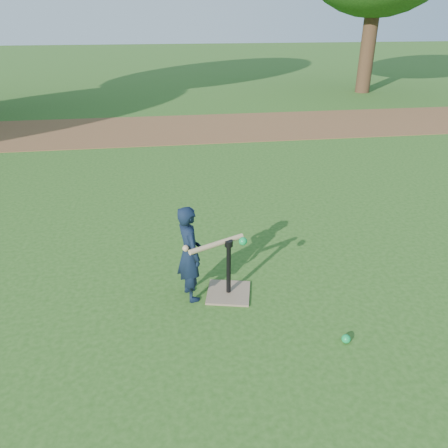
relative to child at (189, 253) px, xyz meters
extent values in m
plane|color=#285116|center=(0.68, -0.39, -0.50)|extent=(80.00, 80.00, 0.00)
cube|color=brown|center=(0.68, 7.11, -0.49)|extent=(24.00, 3.00, 0.01)
imported|color=black|center=(0.00, 0.00, 0.00)|extent=(0.33, 0.41, 0.99)
sphere|color=#0D9643|center=(1.28, -0.91, -0.46)|extent=(0.08, 0.08, 0.08)
cube|color=#866E55|center=(0.38, -0.02, -0.48)|extent=(0.52, 0.52, 0.02)
cylinder|color=black|center=(0.38, -0.02, -0.20)|extent=(0.05, 0.05, 0.55)
cylinder|color=black|center=(0.38, -0.02, 0.09)|extent=(0.08, 0.08, 0.06)
cylinder|color=tan|center=(0.26, -0.04, 0.10)|extent=(0.57, 0.30, 0.05)
sphere|color=tan|center=(-0.04, -0.08, 0.10)|extent=(0.06, 0.06, 0.06)
sphere|color=#0D9643|center=(0.50, -0.12, 0.16)|extent=(0.08, 0.08, 0.08)
cylinder|color=#382316|center=(7.18, 11.61, 1.21)|extent=(0.50, 0.50, 3.42)
camera|label=1|loc=(-0.23, -3.68, 2.10)|focal=35.00mm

